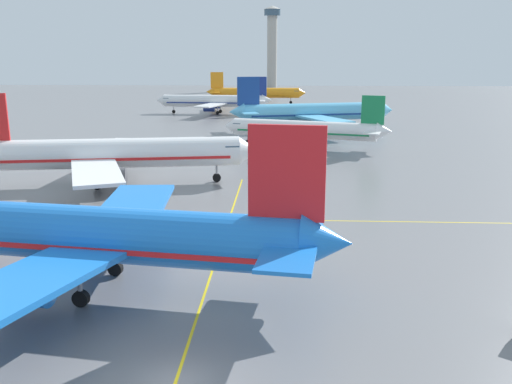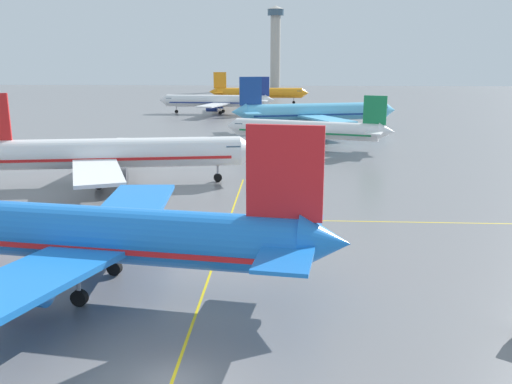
{
  "view_description": "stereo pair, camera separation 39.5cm",
  "coord_description": "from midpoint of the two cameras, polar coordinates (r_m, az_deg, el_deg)",
  "views": [
    {
      "loc": [
        5.66,
        -25.94,
        17.34
      ],
      "look_at": [
        3.04,
        28.19,
        3.67
      ],
      "focal_mm": 38.11,
      "sensor_mm": 36.0,
      "label": 1
    },
    {
      "loc": [
        6.05,
        -25.92,
        17.34
      ],
      "look_at": [
        3.04,
        28.19,
        3.67
      ],
      "focal_mm": 38.11,
      "sensor_mm": 36.0,
      "label": 2
    }
  ],
  "objects": [
    {
      "name": "ground_plane",
      "position": [
        31.73,
        -8.45,
        -19.13
      ],
      "size": [
        600.0,
        600.0,
        0.0
      ],
      "primitive_type": "plane",
      "color": "slate"
    },
    {
      "name": "airliner_front_gate",
      "position": [
        42.91,
        -18.25,
        -4.12
      ],
      "size": [
        41.5,
        35.49,
        12.9
      ],
      "color": "blue",
      "rests_on": "ground"
    },
    {
      "name": "airliner_second_row",
      "position": [
        76.84,
        -14.76,
        3.91
      ],
      "size": [
        40.37,
        34.42,
        12.58
      ],
      "color": "white",
      "rests_on": "ground"
    },
    {
      "name": "airliner_third_row",
      "position": [
        104.84,
        5.5,
        6.51
      ],
      "size": [
        32.45,
        27.71,
        10.29
      ],
      "color": "white",
      "rests_on": "ground"
    },
    {
      "name": "airliner_far_left_stand",
      "position": [
        129.97,
        6.29,
        8.32
      ],
      "size": [
        40.04,
        34.14,
        12.65
      ],
      "color": "#5BB7E5",
      "rests_on": "ground"
    },
    {
      "name": "airliner_far_right_stand",
      "position": [
        167.91,
        -4.04,
        9.5
      ],
      "size": [
        35.88,
        30.9,
        11.16
      ],
      "color": "white",
      "rests_on": "ground"
    },
    {
      "name": "airliner_distant_taxiway",
      "position": [
        202.35,
        0.29,
        10.35
      ],
      "size": [
        36.66,
        31.67,
        11.41
      ],
      "color": "orange",
      "rests_on": "ground"
    },
    {
      "name": "taxiway_markings",
      "position": [
        44.12,
        -4.76,
        -9.03
      ],
      "size": [
        149.36,
        71.37,
        0.01
      ],
      "color": "yellow",
      "rests_on": "ground"
    },
    {
      "name": "control_tower",
      "position": [
        294.91,
        2.1,
        15.49
      ],
      "size": [
        8.82,
        8.82,
        42.25
      ],
      "color": "#ADA89E",
      "rests_on": "ground"
    }
  ]
}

